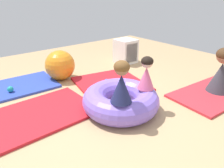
% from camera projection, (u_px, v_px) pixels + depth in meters
% --- Properties ---
extents(ground_plane, '(8.00, 8.00, 0.00)m').
position_uv_depth(ground_plane, '(119.00, 112.00, 3.11)').
color(ground_plane, tan).
extents(gym_mat_near_left, '(1.38, 1.41, 0.04)m').
position_uv_depth(gym_mat_near_left, '(111.00, 84.00, 4.00)').
color(gym_mat_near_left, red).
rests_on(gym_mat_near_left, ground).
extents(gym_mat_far_right, '(1.88, 1.06, 0.04)m').
position_uv_depth(gym_mat_far_right, '(26.00, 119.00, 2.91)').
color(gym_mat_far_right, red).
rests_on(gym_mat_far_right, ground).
extents(gym_mat_far_left, '(1.64, 0.98, 0.04)m').
position_uv_depth(gym_mat_far_left, '(9.00, 89.00, 3.81)').
color(gym_mat_far_left, '#2D47B7').
rests_on(gym_mat_far_left, ground).
extents(gym_mat_front, '(1.76, 0.96, 0.04)m').
position_uv_depth(gym_mat_front, '(217.00, 92.00, 3.69)').
color(gym_mat_front, red).
rests_on(gym_mat_front, ground).
extents(inflatable_cushion, '(1.11, 1.11, 0.34)m').
position_uv_depth(inflatable_cushion, '(121.00, 100.00, 3.10)').
color(inflatable_cushion, '#8466E0').
rests_on(inflatable_cushion, ground).
extents(child_in_navy, '(0.33, 0.33, 0.54)m').
position_uv_depth(child_in_navy, '(121.00, 82.00, 2.60)').
color(child_in_navy, navy).
rests_on(child_in_navy, inflatable_cushion).
extents(child_in_pink, '(0.34, 0.34, 0.47)m').
position_uv_depth(child_in_pink, '(146.00, 73.00, 2.98)').
color(child_in_pink, '#E5608E').
rests_on(child_in_pink, inflatable_cushion).
extents(adult_seated, '(0.46, 0.46, 0.75)m').
position_uv_depth(adult_seated, '(222.00, 71.00, 3.53)').
color(adult_seated, '#383842').
rests_on(adult_seated, gym_mat_front).
extents(play_ball_red, '(0.09, 0.09, 0.09)m').
position_uv_depth(play_ball_red, '(140.00, 87.00, 3.70)').
color(play_ball_red, red).
rests_on(play_ball_red, gym_mat_near_left).
extents(play_ball_blue, '(0.08, 0.08, 0.08)m').
position_uv_depth(play_ball_blue, '(107.00, 81.00, 3.96)').
color(play_ball_blue, blue).
rests_on(play_ball_blue, gym_mat_near_left).
extents(play_ball_teal, '(0.10, 0.10, 0.10)m').
position_uv_depth(play_ball_teal, '(10.00, 89.00, 3.62)').
color(play_ball_teal, teal).
rests_on(play_ball_teal, gym_mat_far_left).
extents(play_ball_orange, '(0.07, 0.07, 0.07)m').
position_uv_depth(play_ball_orange, '(118.00, 70.00, 4.53)').
color(play_ball_orange, orange).
rests_on(play_ball_orange, gym_mat_near_left).
extents(exercise_ball_large, '(0.57, 0.57, 0.57)m').
position_uv_depth(exercise_ball_large, '(60.00, 65.00, 4.16)').
color(exercise_ball_large, orange).
rests_on(exercise_ball_large, ground).
extents(storage_cube, '(0.44, 0.44, 0.56)m').
position_uv_depth(storage_cube, '(126.00, 51.00, 5.10)').
color(storage_cube, white).
rests_on(storage_cube, ground).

